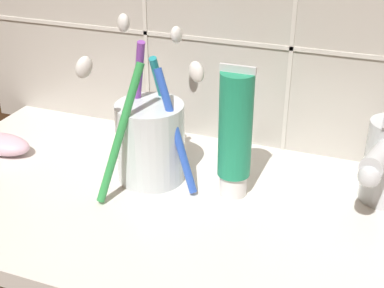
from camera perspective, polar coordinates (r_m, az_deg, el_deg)
The scene contains 5 objects.
sink_counter at distance 58.72cm, azimuth 4.31°, elevation -8.02°, with size 77.32×33.50×2.00cm, color silver.
tile_wall_backsplash at distance 66.05cm, azimuth 9.40°, elevation 14.52°, with size 87.32×1.72×41.32cm.
toothbrush_cup at distance 61.84cm, azimuth -4.47°, elevation 0.67°, with size 13.38×17.63×18.74cm.
toothpaste_tube at distance 57.56cm, azimuth 4.63°, elevation 1.14°, with size 3.84×3.66×15.25cm.
soap_bar at distance 73.15cm, azimuth -19.61°, elevation -0.02°, with size 8.05×4.10×2.51cm, color #DBB2C6.
Camera 1 is at (12.97, -46.21, 34.83)cm, focal length 50.00 mm.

